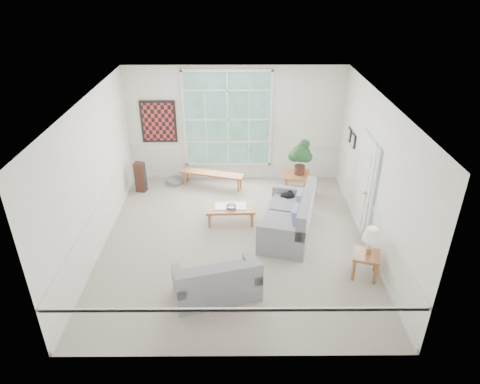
# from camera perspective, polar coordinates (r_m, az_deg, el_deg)

# --- Properties ---
(floor) EXTENTS (5.50, 6.00, 0.01)m
(floor) POSITION_cam_1_polar(r_m,az_deg,el_deg) (9.06, -0.63, -6.49)
(floor) COLOR #A4998B
(floor) RESTS_ON ground
(ceiling) EXTENTS (5.50, 6.00, 0.02)m
(ceiling) POSITION_cam_1_polar(r_m,az_deg,el_deg) (7.75, -0.75, 12.09)
(ceiling) COLOR white
(ceiling) RESTS_ON ground
(wall_back) EXTENTS (5.50, 0.02, 3.00)m
(wall_back) POSITION_cam_1_polar(r_m,az_deg,el_deg) (11.06, -0.62, 8.96)
(wall_back) COLOR white
(wall_back) RESTS_ON ground
(wall_front) EXTENTS (5.50, 0.02, 3.00)m
(wall_front) POSITION_cam_1_polar(r_m,az_deg,el_deg) (5.75, -0.81, -11.23)
(wall_front) COLOR white
(wall_front) RESTS_ON ground
(wall_left) EXTENTS (0.02, 6.00, 3.00)m
(wall_left) POSITION_cam_1_polar(r_m,az_deg,el_deg) (8.75, -19.01, 1.92)
(wall_left) COLOR white
(wall_left) RESTS_ON ground
(wall_right) EXTENTS (0.02, 6.00, 3.00)m
(wall_right) POSITION_cam_1_polar(r_m,az_deg,el_deg) (8.72, 17.71, 2.03)
(wall_right) COLOR white
(wall_right) RESTS_ON ground
(window_back) EXTENTS (2.30, 0.08, 2.40)m
(window_back) POSITION_cam_1_polar(r_m,az_deg,el_deg) (10.98, -1.68, 9.63)
(window_back) COLOR white
(window_back) RESTS_ON wall_back
(entry_door) EXTENTS (0.08, 0.90, 2.10)m
(entry_door) POSITION_cam_1_polar(r_m,az_deg,el_deg) (9.41, 16.09, 1.20)
(entry_door) COLOR white
(entry_door) RESTS_ON floor
(door_sidelight) EXTENTS (0.08, 0.26, 1.90)m
(door_sidelight) POSITION_cam_1_polar(r_m,az_deg,el_deg) (8.83, 17.19, -0.09)
(door_sidelight) COLOR white
(door_sidelight) RESTS_ON wall_right
(wall_art) EXTENTS (0.90, 0.06, 1.10)m
(wall_art) POSITION_cam_1_polar(r_m,az_deg,el_deg) (11.16, -10.81, 9.19)
(wall_art) COLOR maroon
(wall_art) RESTS_ON wall_back
(wall_frame_near) EXTENTS (0.04, 0.26, 0.32)m
(wall_frame_near) POSITION_cam_1_polar(r_m,az_deg,el_deg) (10.22, 14.84, 6.64)
(wall_frame_near) COLOR black
(wall_frame_near) RESTS_ON wall_right
(wall_frame_far) EXTENTS (0.04, 0.26, 0.32)m
(wall_frame_far) POSITION_cam_1_polar(r_m,az_deg,el_deg) (10.58, 14.33, 7.45)
(wall_frame_far) COLOR black
(wall_frame_far) RESTS_ON wall_right
(loveseat_right) EXTENTS (1.39, 2.02, 1.00)m
(loveseat_right) POSITION_cam_1_polar(r_m,az_deg,el_deg) (9.05, 6.37, -2.94)
(loveseat_right) COLOR gray
(loveseat_right) RESTS_ON floor
(loveseat_front) EXTENTS (1.60, 1.10, 0.79)m
(loveseat_front) POSITION_cam_1_polar(r_m,az_deg,el_deg) (7.50, -3.18, -11.26)
(loveseat_front) COLOR gray
(loveseat_front) RESTS_ON floor
(coffee_table) EXTENTS (1.09, 0.61, 0.40)m
(coffee_table) POSITION_cam_1_polar(r_m,az_deg,el_deg) (9.56, -1.27, -2.96)
(coffee_table) COLOR #995B33
(coffee_table) RESTS_ON floor
(pewter_bowl) EXTENTS (0.31, 0.31, 0.07)m
(pewter_bowl) POSITION_cam_1_polar(r_m,az_deg,el_deg) (9.40, -1.18, -1.92)
(pewter_bowl) COLOR #9F9FA4
(pewter_bowl) RESTS_ON coffee_table
(window_bench) EXTENTS (1.68, 0.77, 0.39)m
(window_bench) POSITION_cam_1_polar(r_m,az_deg,el_deg) (11.11, -3.73, 1.67)
(window_bench) COLOR #995B33
(window_bench) RESTS_ON floor
(end_table) EXTENTS (0.68, 0.68, 0.62)m
(end_table) POSITION_cam_1_polar(r_m,az_deg,el_deg) (10.65, 7.48, 0.95)
(end_table) COLOR #995B33
(end_table) RESTS_ON floor
(houseplant) EXTENTS (0.52, 0.52, 0.87)m
(houseplant) POSITION_cam_1_polar(r_m,az_deg,el_deg) (10.34, 8.07, 4.58)
(houseplant) COLOR #1E4822
(houseplant) RESTS_ON end_table
(side_table) EXTENTS (0.59, 0.59, 0.48)m
(side_table) POSITION_cam_1_polar(r_m,az_deg,el_deg) (8.32, 16.33, -9.30)
(side_table) COLOR #995B33
(side_table) RESTS_ON floor
(table_lamp) EXTENTS (0.34, 0.34, 0.55)m
(table_lamp) POSITION_cam_1_polar(r_m,az_deg,el_deg) (8.05, 16.99, -6.31)
(table_lamp) COLOR white
(table_lamp) RESTS_ON side_table
(pet_bed) EXTENTS (0.51, 0.51, 0.14)m
(pet_bed) POSITION_cam_1_polar(r_m,az_deg,el_deg) (11.42, -8.66, 1.46)
(pet_bed) COLOR slate
(pet_bed) RESTS_ON floor
(floor_speaker) EXTENTS (0.28, 0.24, 0.78)m
(floor_speaker) POSITION_cam_1_polar(r_m,az_deg,el_deg) (11.06, -13.14, 1.96)
(floor_speaker) COLOR #3F2017
(floor_speaker) RESTS_ON floor
(cat) EXTENTS (0.36, 0.27, 0.15)m
(cat) POSITION_cam_1_polar(r_m,az_deg,el_deg) (9.57, 6.36, -0.45)
(cat) COLOR black
(cat) RESTS_ON loveseat_right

